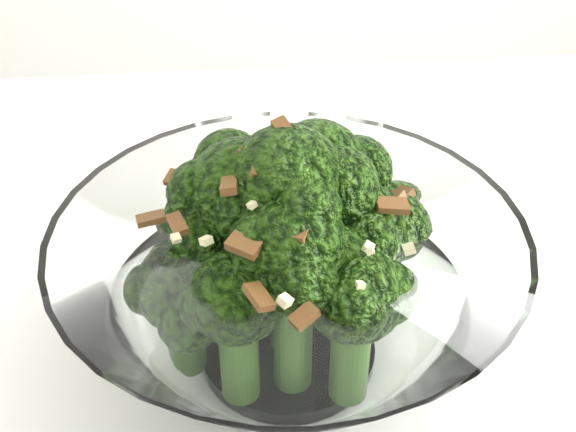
{
  "coord_description": "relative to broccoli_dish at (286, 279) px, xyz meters",
  "views": [
    {
      "loc": [
        -0.11,
        -0.3,
        1.09
      ],
      "look_at": [
        -0.08,
        0.01,
        0.85
      ],
      "focal_mm": 50.0,
      "sensor_mm": 36.0,
      "label": 1
    }
  ],
  "objects": [
    {
      "name": "broccoli_dish",
      "position": [
        0.0,
        0.0,
        0.0
      ],
      "size": [
        0.24,
        0.24,
        0.15
      ],
      "color": "white",
      "rests_on": "table"
    }
  ]
}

